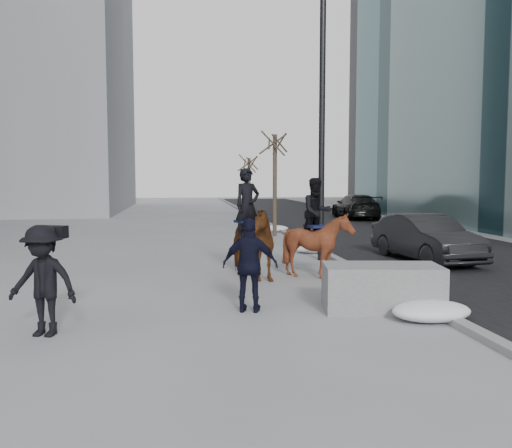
{
  "coord_description": "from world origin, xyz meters",
  "views": [
    {
      "loc": [
        -1.59,
        -10.28,
        2.48
      ],
      "look_at": [
        0.0,
        1.2,
        1.5
      ],
      "focal_mm": 38.0,
      "sensor_mm": 36.0,
      "label": 1
    }
  ],
  "objects": [
    {
      "name": "ground",
      "position": [
        0.0,
        0.0,
        0.0
      ],
      "size": [
        120.0,
        120.0,
        0.0
      ],
      "primitive_type": "plane",
      "color": "gray",
      "rests_on": "ground"
    },
    {
      "name": "road",
      "position": [
        7.0,
        10.0,
        0.01
      ],
      "size": [
        8.0,
        90.0,
        0.01
      ],
      "primitive_type": "cube",
      "color": "black",
      "rests_on": "ground"
    },
    {
      "name": "curb",
      "position": [
        3.0,
        10.0,
        0.06
      ],
      "size": [
        0.25,
        90.0,
        0.12
      ],
      "primitive_type": "cube",
      "color": "gray",
      "rests_on": "ground"
    },
    {
      "name": "planter",
      "position": [
        2.13,
        -0.68,
        0.43
      ],
      "size": [
        2.29,
        1.39,
        0.86
      ],
      "primitive_type": "cube",
      "rotation": [
        0.0,
        0.0,
        -0.15
      ],
      "color": "gray",
      "rests_on": "ground"
    },
    {
      "name": "car_near",
      "position": [
        5.65,
        4.97,
        0.7
      ],
      "size": [
        1.96,
        4.4,
        1.4
      ],
      "primitive_type": "imported",
      "rotation": [
        0.0,
        0.0,
        0.11
      ],
      "color": "black",
      "rests_on": "ground"
    },
    {
      "name": "car_far",
      "position": [
        9.05,
        21.81,
        0.75
      ],
      "size": [
        2.41,
        5.27,
        1.49
      ],
      "primitive_type": "imported",
      "rotation": [
        0.0,
        0.0,
        3.08
      ],
      "color": "black",
      "rests_on": "ground"
    },
    {
      "name": "tree_near",
      "position": [
        2.4,
        12.64,
        2.41
      ],
      "size": [
        1.2,
        1.2,
        4.83
      ],
      "primitive_type": null,
      "color": "#362A20",
      "rests_on": "ground"
    },
    {
      "name": "tree_far",
      "position": [
        2.4,
        21.55,
        2.04
      ],
      "size": [
        1.2,
        1.2,
        4.08
      ],
      "primitive_type": null,
      "color": "#392F22",
      "rests_on": "ground"
    },
    {
      "name": "mounted_left",
      "position": [
        0.04,
        2.93,
        1.02
      ],
      "size": [
        1.74,
        2.32,
        2.73
      ],
      "color": "#4E1F0F",
      "rests_on": "ground"
    },
    {
      "name": "mounted_right",
      "position": [
        1.77,
        2.79,
        1.0
      ],
      "size": [
        1.63,
        1.75,
        2.49
      ],
      "color": "#451D0D",
      "rests_on": "ground"
    },
    {
      "name": "feeder",
      "position": [
        -0.34,
        -0.46,
        0.88
      ],
      "size": [
        1.1,
        0.97,
        1.75
      ],
      "color": "black",
      "rests_on": "ground"
    },
    {
      "name": "camera_crew",
      "position": [
        -3.75,
        -1.53,
        0.89
      ],
      "size": [
        1.28,
        0.98,
        1.75
      ],
      "color": "black",
      "rests_on": "ground"
    },
    {
      "name": "lamppost",
      "position": [
        2.6,
        5.49,
        4.99
      ],
      "size": [
        0.25,
        1.73,
        9.09
      ],
      "color": "black",
      "rests_on": "ground"
    },
    {
      "name": "snow_piles",
      "position": [
        2.7,
        4.88,
        0.16
      ],
      "size": [
        1.4,
        16.68,
        0.36
      ],
      "color": "white",
      "rests_on": "ground"
    }
  ]
}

